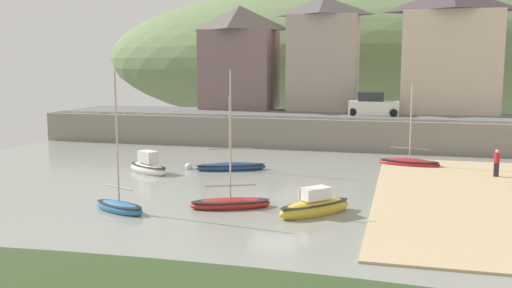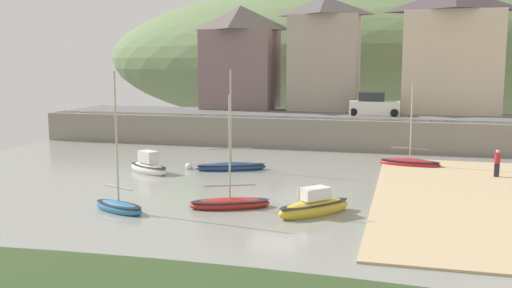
{
  "view_description": "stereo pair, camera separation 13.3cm",
  "coord_description": "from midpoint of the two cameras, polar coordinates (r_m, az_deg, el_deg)",
  "views": [
    {
      "loc": [
        6.37,
        -28.16,
        6.85
      ],
      "look_at": [
        -1.92,
        3.75,
        2.12
      ],
      "focal_mm": 40.37,
      "sensor_mm": 36.0,
      "label": 1
    },
    {
      "loc": [
        6.5,
        -28.13,
        6.85
      ],
      "look_at": [
        -1.92,
        3.75,
        2.12
      ],
      "focal_mm": 40.37,
      "sensor_mm": 36.0,
      "label": 2
    }
  ],
  "objects": [
    {
      "name": "waterfront_building_left",
      "position": [
        55.57,
        -1.46,
        8.67
      ],
      "size": [
        6.94,
        5.88,
        9.72
      ],
      "color": "#775F60",
      "rests_on": "ground"
    },
    {
      "name": "waterfront_building_centre",
      "position": [
        53.88,
        6.88,
        8.94
      ],
      "size": [
        6.51,
        4.79,
        10.33
      ],
      "color": "#A6998A",
      "rests_on": "ground"
    },
    {
      "name": "motorboat_with_cabin",
      "position": [
        36.7,
        -2.39,
        -2.21
      ],
      "size": [
        4.58,
        2.76,
        6.5
      ],
      "rotation": [
        0.0,
        0.0,
        0.39
      ],
      "color": "navy",
      "rests_on": "ground"
    },
    {
      "name": "fishing_boat_green",
      "position": [
        26.23,
        5.94,
        -6.21
      ],
      "size": [
        3.43,
        3.61,
        1.46
      ],
      "rotation": [
        0.0,
        0.0,
        0.83
      ],
      "color": "gold",
      "rests_on": "ground"
    },
    {
      "name": "sailboat_tall_mast",
      "position": [
        39.29,
        15.08,
        -1.81
      ],
      "size": [
        4.13,
        1.96,
        5.57
      ],
      "rotation": [
        0.0,
        0.0,
        -0.17
      ],
      "color": "#A51F26",
      "rests_on": "ground"
    },
    {
      "name": "sailboat_far_left",
      "position": [
        27.36,
        -2.46,
        -5.86
      ],
      "size": [
        4.03,
        2.67,
        5.48
      ],
      "rotation": [
        0.0,
        0.0,
        0.4
      ],
      "color": "maroon",
      "rests_on": "ground"
    },
    {
      "name": "parked_car_near_slipway",
      "position": [
        49.05,
        11.68,
        3.72
      ],
      "size": [
        4.15,
        1.83,
        1.95
      ],
      "rotation": [
        0.0,
        0.0,
        0.03
      ],
      "color": "silver",
      "rests_on": "ground"
    },
    {
      "name": "sailboat_white_hull",
      "position": [
        36.36,
        -10.5,
        -2.24
      ],
      "size": [
        3.53,
        2.64,
        1.56
      ],
      "rotation": [
        0.0,
        0.0,
        -0.51
      ],
      "color": "white",
      "rests_on": "ground"
    },
    {
      "name": "sailboat_blue_trim",
      "position": [
        27.38,
        -13.31,
        -5.97
      ],
      "size": [
        3.17,
        2.11,
        6.58
      ],
      "rotation": [
        0.0,
        0.0,
        -0.4
      ],
      "color": "teal",
      "rests_on": "ground"
    },
    {
      "name": "church_with_spire",
      "position": [
        57.62,
        20.0,
        10.38
      ],
      "size": [
        3.0,
        3.0,
        13.91
      ],
      "color": "tan",
      "rests_on": "ground"
    },
    {
      "name": "person_on_slipway",
      "position": [
        36.84,
        22.88,
        -1.65
      ],
      "size": [
        0.34,
        0.34,
        1.62
      ],
      "color": "#282833",
      "rests_on": "ground"
    },
    {
      "name": "mooring_buoy",
      "position": [
        37.27,
        -6.56,
        -2.26
      ],
      "size": [
        0.49,
        0.49,
        0.49
      ],
      "color": "silver",
      "rests_on": "ground"
    },
    {
      "name": "hillside_backdrop",
      "position": [
        83.44,
        12.28,
        8.32
      ],
      "size": [
        80.0,
        44.0,
        21.01
      ],
      "color": "#657D50",
      "rests_on": "ground"
    },
    {
      "name": "quay_seawall",
      "position": [
        46.42,
        6.73,
        1.3
      ],
      "size": [
        48.0,
        9.4,
        2.4
      ],
      "color": "gray",
      "rests_on": "ground"
    },
    {
      "name": "waterfront_building_right",
      "position": [
        53.47,
        18.82,
        8.85
      ],
      "size": [
        8.4,
        6.08,
        10.84
      ],
      "color": "beige",
      "rests_on": "ground"
    },
    {
      "name": "ground",
      "position": [
        20.38,
        -0.35,
        -10.99
      ],
      "size": [
        48.0,
        41.0,
        0.61
      ],
      "color": "gray"
    }
  ]
}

